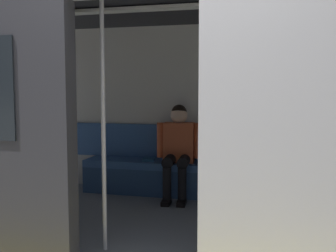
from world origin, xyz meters
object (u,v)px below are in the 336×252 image
bench_seat (194,171)px  grab_pole_far (203,124)px  book (149,159)px  grab_pole_door (103,122)px  train_car (169,72)px  person_seated (178,145)px  handbag (216,156)px

bench_seat → grab_pole_far: size_ratio=1.34×
book → grab_pole_far: size_ratio=0.10×
bench_seat → grab_pole_door: 2.03m
book → grab_pole_far: 2.21m
train_car → grab_pole_far: size_ratio=2.96×
bench_seat → person_seated: bearing=15.4°
book → grab_pole_door: 2.00m
person_seated → grab_pole_far: 1.91m
person_seated → book: person_seated is taller
bench_seat → grab_pole_door: bearing=77.5°
grab_pole_door → train_car: bearing=-113.8°
person_seated → handbag: size_ratio=4.46×
bench_seat → person_seated: (0.19, 0.05, 0.32)m
handbag → grab_pole_door: grab_pole_door is taller
person_seated → train_car: bearing=97.6°
bench_seat → grab_pole_door: (0.41, 1.84, 0.75)m
person_seated → grab_pole_door: grab_pole_door is taller
book → grab_pole_door: bearing=85.6°
book → person_seated: bearing=156.0°
train_car → person_seated: train_car is taller
train_car → bench_seat: train_car is taller
book → handbag: bearing=171.0°
train_car → person_seated: bearing=-82.4°
handbag → grab_pole_door: size_ratio=0.12×
train_car → grab_pole_door: size_ratio=2.96×
train_car → grab_pole_far: (-0.47, 0.76, -0.44)m
handbag → grab_pole_far: size_ratio=0.12×
train_car → person_seated: size_ratio=5.52×
person_seated → grab_pole_door: size_ratio=0.54×
person_seated → bench_seat: bearing=-164.6°
person_seated → handbag: bearing=-165.6°
train_car → book: train_car is taller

